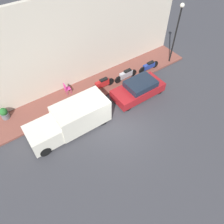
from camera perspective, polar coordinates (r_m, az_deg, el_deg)
ground_plane at (r=14.73m, az=2.66°, el=-4.08°), size 60.00×60.00×0.00m
sidewalk at (r=17.18m, az=-6.10°, el=5.74°), size 2.48×18.21×0.15m
building_facade at (r=16.16m, az=-9.74°, el=17.26°), size 0.30×18.21×6.88m
parked_car at (r=16.47m, az=6.94°, el=5.99°), size 1.80×3.94×1.29m
delivery_van at (r=14.15m, az=-10.89°, el=-2.01°), size 1.90×5.34×1.88m
motorcycle_red at (r=16.81m, az=-2.55°, el=7.40°), size 0.30×2.12×0.88m
scooter_silver at (r=17.68m, az=3.68°, el=9.71°), size 0.30×2.11×0.85m
motorcycle_blue at (r=18.84m, az=9.64°, el=11.75°), size 0.30×2.05×0.77m
streetlamp at (r=18.90m, az=16.71°, el=20.64°), size 0.33×0.33×4.99m
potted_plant at (r=16.45m, az=-26.36°, el=-0.34°), size 0.53×0.53×0.88m
cafe_chair at (r=16.72m, az=-11.83°, el=6.14°), size 0.40×0.40×0.94m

